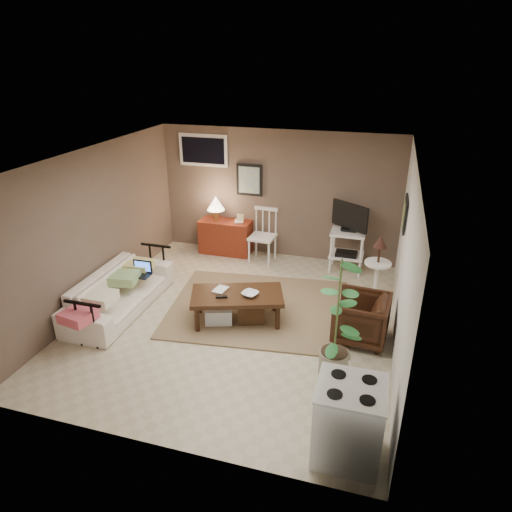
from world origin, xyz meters
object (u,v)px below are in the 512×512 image
(coffee_table, at_px, (237,305))
(tv_stand, at_px, (348,236))
(sofa, at_px, (119,286))
(side_table, at_px, (378,261))
(stove, at_px, (349,422))
(spindle_chair, at_px, (263,237))
(armchair, at_px, (361,316))
(red_console, at_px, (225,234))
(potted_plant, at_px, (337,315))

(coffee_table, distance_m, tv_stand, 2.60)
(sofa, xyz_separation_m, side_table, (3.73, 1.38, 0.28))
(stove, bearing_deg, spindle_chair, 115.64)
(sofa, bearing_deg, tv_stand, -53.51)
(armchair, bearing_deg, coffee_table, -83.33)
(red_console, relative_size, stove, 1.36)
(coffee_table, height_order, stove, stove)
(coffee_table, bearing_deg, red_console, 113.60)
(side_table, relative_size, armchair, 1.53)
(red_console, height_order, potted_plant, potted_plant)
(side_table, xyz_separation_m, potted_plant, (-0.39, -2.02, 0.16))
(tv_stand, distance_m, stove, 4.23)
(spindle_chair, distance_m, stove, 4.67)
(armchair, distance_m, stove, 2.07)
(tv_stand, xyz_separation_m, side_table, (0.56, -0.97, 0.01))
(tv_stand, height_order, side_table, tv_stand)
(coffee_table, relative_size, potted_plant, 0.92)
(red_console, height_order, armchair, red_console)
(coffee_table, relative_size, tv_stand, 1.15)
(sofa, height_order, side_table, side_table)
(red_console, height_order, tv_stand, tv_stand)
(sofa, height_order, stove, stove)
(tv_stand, distance_m, side_table, 1.12)
(armchair, bearing_deg, potted_plant, -11.62)
(armchair, distance_m, potted_plant, 1.01)
(red_console, bearing_deg, side_table, -20.93)
(spindle_chair, bearing_deg, stove, -64.36)
(coffee_table, distance_m, red_console, 2.57)
(tv_stand, height_order, potted_plant, potted_plant)
(armchair, xyz_separation_m, potted_plant, (-0.25, -0.85, 0.48))
(armchair, relative_size, stove, 0.85)
(tv_stand, bearing_deg, sofa, -143.51)
(sofa, bearing_deg, spindle_chair, -34.32)
(sofa, distance_m, spindle_chair, 2.86)
(potted_plant, bearing_deg, side_table, 79.08)
(coffee_table, bearing_deg, side_table, 32.88)
(side_table, xyz_separation_m, armchair, (-0.14, -1.17, -0.32))
(sofa, xyz_separation_m, red_console, (0.80, 2.50, -0.00))
(coffee_table, distance_m, stove, 2.70)
(side_table, distance_m, stove, 3.25)
(spindle_chair, height_order, stove, spindle_chair)
(tv_stand, bearing_deg, potted_plant, -86.76)
(sofa, distance_m, potted_plant, 3.43)
(tv_stand, relative_size, armchair, 1.76)
(stove, bearing_deg, red_console, 122.98)
(spindle_chair, bearing_deg, side_table, -24.68)
(potted_plant, relative_size, stove, 1.88)
(potted_plant, bearing_deg, stove, -76.67)
(coffee_table, xyz_separation_m, stove, (1.80, -2.00, 0.14))
(armchair, bearing_deg, side_table, 177.87)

